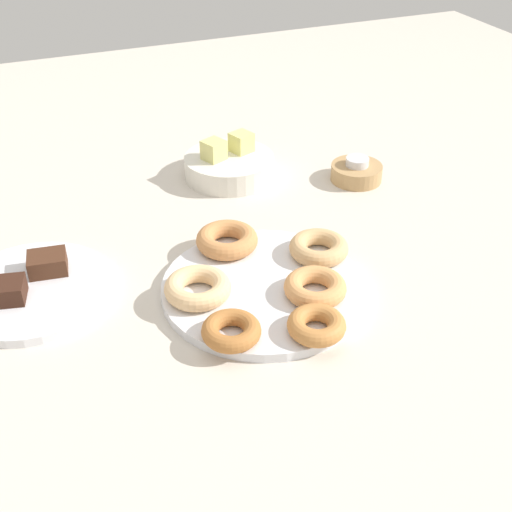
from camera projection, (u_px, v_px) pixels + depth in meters
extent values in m
plane|color=beige|center=(264.00, 292.00, 0.95)|extent=(2.40, 2.40, 0.00)
cylinder|color=silver|center=(264.00, 288.00, 0.95)|extent=(0.29, 0.29, 0.01)
torus|color=tan|center=(319.00, 248.00, 1.00)|extent=(0.12, 0.12, 0.03)
torus|color=tan|center=(315.00, 287.00, 0.92)|extent=(0.12, 0.12, 0.03)
torus|color=#EABC84|center=(198.00, 288.00, 0.92)|extent=(0.10, 0.10, 0.03)
torus|color=#C6844C|center=(227.00, 240.00, 1.02)|extent=(0.12, 0.12, 0.03)
torus|color=#BC7A3D|center=(316.00, 325.00, 0.85)|extent=(0.10, 0.10, 0.02)
torus|color=#AD6B33|center=(231.00, 331.00, 0.84)|extent=(0.11, 0.11, 0.02)
cylinder|color=silver|center=(32.00, 290.00, 0.95)|extent=(0.23, 0.23, 0.01)
cube|color=#381E14|center=(4.00, 291.00, 0.91)|extent=(0.06, 0.06, 0.03)
cube|color=#472819|center=(47.00, 263.00, 0.97)|extent=(0.06, 0.05, 0.03)
cylinder|color=tan|center=(356.00, 173.00, 1.23)|extent=(0.09, 0.09, 0.03)
cylinder|color=silver|center=(357.00, 162.00, 1.22)|extent=(0.04, 0.04, 0.01)
cylinder|color=silver|center=(229.00, 166.00, 1.24)|extent=(0.17, 0.17, 0.04)
cube|color=#DBD67A|center=(214.00, 150.00, 1.21)|extent=(0.05, 0.05, 0.04)
cube|color=#DBD67A|center=(241.00, 142.00, 1.23)|extent=(0.05, 0.05, 0.04)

